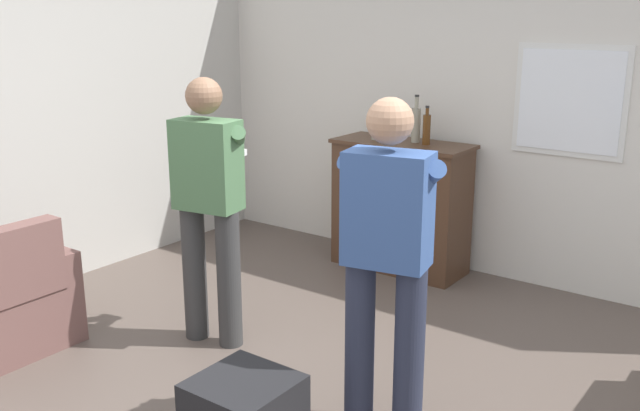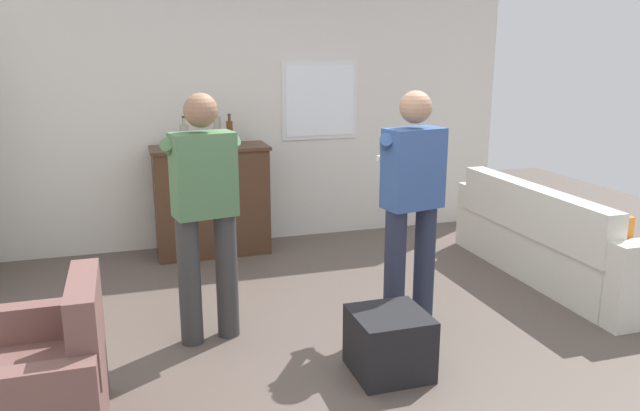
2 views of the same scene
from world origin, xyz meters
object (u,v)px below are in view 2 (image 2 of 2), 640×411
Objects in this scene: person_standing_left at (205,207)px; armchair at (44,389)px; bottle_spirits_clear at (184,136)px; person_standing_right at (411,199)px; couch at (546,241)px; bottle_liquor_amber at (217,130)px; ottoman at (389,343)px; bottle_wine_green at (230,132)px; sideboard_cabinet at (212,200)px.

armchair is at bearing -135.59° from person_standing_left.
person_standing_right is (1.34, -2.04, -0.23)m from bottle_spirits_clear.
armchair is (-3.88, -1.22, -0.05)m from couch.
couch is 7.61× the size of bottle_spirits_clear.
bottle_liquor_amber is 1.26× the size of bottle_spirits_clear.
armchair is 3.06m from bottle_spirits_clear.
bottle_spirits_clear is at bearing 109.49° from ottoman.
person_standing_left reaches higher than ottoman.
bottle_liquor_amber is (1.32, 2.84, 0.91)m from armchair.
person_standing_right is (1.39, -0.21, 0.00)m from person_standing_left.
bottle_liquor_amber is (-0.11, 0.03, 0.02)m from bottle_wine_green.
armchair is 0.52× the size of person_standing_right.
person_standing_left is at bearing 171.58° from person_standing_right.
bottle_liquor_amber is 0.83× the size of ottoman.
sideboard_cabinet is 3.68× the size of bottle_wine_green.
person_standing_right reaches higher than bottle_liquor_amber.
bottle_liquor_amber reaches higher than ottoman.
sideboard_cabinet is 2.38m from person_standing_right.
bottle_spirits_clear is at bearing -174.47° from bottle_wine_green.
sideboard_cabinet is at bearing -176.29° from bottle_wine_green.
person_standing_left and person_standing_right have the same top height.
bottle_wine_green is at bearing 75.54° from person_standing_left.
couch is 3.15m from bottle_liquor_amber.
bottle_wine_green reaches higher than sideboard_cabinet.
bottle_liquor_amber reaches higher than bottle_spirits_clear.
couch is 3.03m from bottle_wine_green.
person_standing_left reaches higher than bottle_wine_green.
armchair is 2.37× the size of bottle_liquor_amber.
bottle_liquor_amber is 0.33m from bottle_spirits_clear.
sideboard_cabinet is at bearing -151.77° from bottle_liquor_amber.
bottle_liquor_amber reaches higher than armchair.
bottle_wine_green reaches higher than ottoman.
person_standing_left is at bearing -174.18° from couch.
person_standing_left is (-2.93, -0.30, 0.60)m from couch.
person_standing_left reaches higher than bottle_spirits_clear.
bottle_wine_green is 0.43m from bottle_spirits_clear.
sideboard_cabinet is 2.96× the size of bottle_liquor_amber.
ottoman is at bearing -79.33° from bottle_wine_green.
couch is 3.37m from bottle_spirits_clear.
person_standing_left is (-0.48, -1.88, -0.24)m from bottle_wine_green.
person_standing_left is 1.00× the size of person_standing_right.
couch is at bearing -28.07° from bottle_spirits_clear.
couch is at bearing 18.16° from person_standing_right.
armchair is 2.53m from person_standing_right.
sideboard_cabinet is (1.23, 2.79, 0.24)m from armchair.
couch is at bearing 5.82° from person_standing_left.
couch is at bearing 17.52° from armchair.
person_standing_left is (-0.05, -1.83, -0.23)m from bottle_spirits_clear.
bottle_liquor_amber is at bearing 28.23° from sideboard_cabinet.
bottle_wine_green reaches higher than bottle_spirits_clear.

